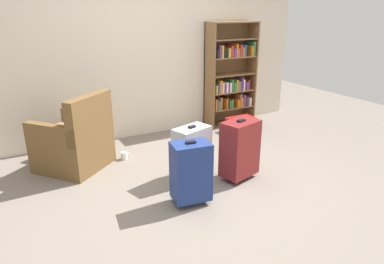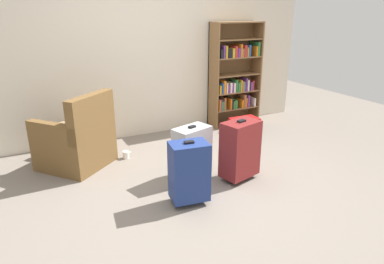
{
  "view_description": "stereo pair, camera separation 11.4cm",
  "coord_description": "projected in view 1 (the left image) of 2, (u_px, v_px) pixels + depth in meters",
  "views": [
    {
      "loc": [
        -1.61,
        -2.77,
        1.79
      ],
      "look_at": [
        0.05,
        0.3,
        0.55
      ],
      "focal_mm": 32.31,
      "sensor_mm": 36.0,
      "label": 1
    },
    {
      "loc": [
        -1.51,
        -2.82,
        1.79
      ],
      "look_at": [
        0.05,
        0.3,
        0.55
      ],
      "focal_mm": 32.31,
      "sensor_mm": 36.0,
      "label": 2
    }
  ],
  "objects": [
    {
      "name": "storage_box",
      "position": [
        241.0,
        124.0,
        5.35
      ],
      "size": [
        0.43,
        0.26,
        0.21
      ],
      "color": "black",
      "rests_on": "ground"
    },
    {
      "name": "mug",
      "position": [
        124.0,
        156.0,
        4.36
      ],
      "size": [
        0.12,
        0.08,
        0.1
      ],
      "color": "white",
      "rests_on": "ground"
    },
    {
      "name": "suitcase_dark_red",
      "position": [
        240.0,
        148.0,
        3.77
      ],
      "size": [
        0.46,
        0.35,
        0.69
      ],
      "color": "maroon",
      "rests_on": "ground"
    },
    {
      "name": "suitcase_navy_blue",
      "position": [
        191.0,
        171.0,
        3.28
      ],
      "size": [
        0.39,
        0.3,
        0.64
      ],
      "color": "navy",
      "rests_on": "ground"
    },
    {
      "name": "suitcase_silver",
      "position": [
        192.0,
        151.0,
        3.8
      ],
      "size": [
        0.46,
        0.34,
        0.61
      ],
      "color": "#B7BABF",
      "rests_on": "ground"
    },
    {
      "name": "ground_plane",
      "position": [
        201.0,
        191.0,
        3.61
      ],
      "size": [
        9.74,
        9.74,
        0.0
      ],
      "primitive_type": "plane",
      "color": "slate"
    },
    {
      "name": "bookshelf",
      "position": [
        230.0,
        75.0,
        5.49
      ],
      "size": [
        0.81,
        0.31,
        1.62
      ],
      "color": "brown",
      "rests_on": "ground"
    },
    {
      "name": "armchair",
      "position": [
        75.0,
        142.0,
        4.06
      ],
      "size": [
        0.99,
        0.99,
        0.9
      ],
      "color": "brown",
      "rests_on": "ground"
    },
    {
      "name": "back_wall",
      "position": [
        132.0,
        47.0,
        4.81
      ],
      "size": [
        5.56,
        0.1,
        2.6
      ],
      "primitive_type": "cube",
      "color": "beige",
      "rests_on": "ground"
    }
  ]
}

